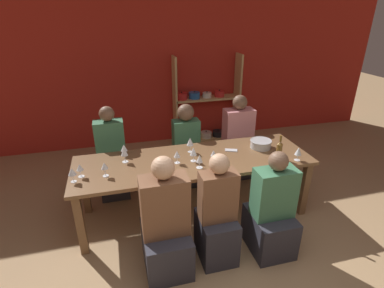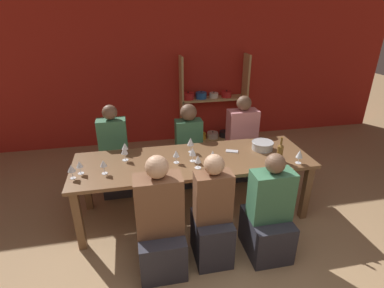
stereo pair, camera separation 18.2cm
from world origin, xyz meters
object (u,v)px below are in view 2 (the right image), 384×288
at_px(dining_table, 194,165).
at_px(person_far_b, 241,147).
at_px(wine_glass_white_a, 125,146).
at_px(person_far_c, 115,161).
at_px(shelf_unit, 212,113).
at_px(wine_glass_empty_d, 124,150).
at_px(wine_glass_red_a, 176,154).
at_px(wine_glass_white_b, 213,154).
at_px(wine_glass_red_b, 300,154).
at_px(cell_phone, 232,151).
at_px(wine_glass_empty_e, 162,166).
at_px(wine_glass_red_c, 193,152).
at_px(person_near_c, 212,222).
at_px(person_far_a, 189,154).
at_px(wine_bottle_green, 280,152).
at_px(wine_glass_empty_b, 79,165).
at_px(wine_glass_white_d, 103,164).
at_px(wine_glass_white_c, 191,142).
at_px(person_near_b, 268,219).
at_px(mixing_bowl, 263,145).
at_px(wine_glass_empty_a, 71,169).
at_px(wine_glass_empty_c, 198,159).
at_px(person_near_a, 160,229).

xyz_separation_m(dining_table, person_far_b, (0.90, 0.82, -0.23)).
relative_size(wine_glass_white_a, person_far_c, 0.12).
height_order(shelf_unit, wine_glass_empty_d, shelf_unit).
xyz_separation_m(wine_glass_red_a, wine_glass_white_b, (0.41, -0.08, -0.01)).
relative_size(wine_glass_red_b, cell_phone, 0.99).
relative_size(wine_glass_white_a, wine_glass_red_b, 0.90).
relative_size(wine_glass_empty_e, person_far_c, 0.12).
bearing_deg(wine_glass_red_c, person_near_c, -86.09).
bearing_deg(person_far_a, wine_glass_red_b, 133.85).
distance_m(shelf_unit, cell_phone, 2.14).
distance_m(wine_bottle_green, cell_phone, 0.58).
bearing_deg(person_near_c, wine_glass_empty_b, 152.02).
bearing_deg(wine_glass_white_d, wine_glass_empty_d, 51.10).
height_order(wine_glass_red_a, wine_glass_white_d, wine_glass_white_d).
bearing_deg(wine_glass_red_b, person_far_a, 133.85).
distance_m(wine_glass_white_c, person_near_c, 1.06).
distance_m(wine_glass_white_a, wine_glass_red_b, 2.03).
height_order(wine_glass_white_d, cell_phone, wine_glass_white_d).
bearing_deg(person_far_b, wine_glass_white_d, 26.67).
distance_m(wine_glass_empty_b, person_near_b, 2.04).
relative_size(wine_glass_white_b, wine_glass_white_c, 0.78).
bearing_deg(person_far_c, wine_glass_white_c, 151.09).
xyz_separation_m(mixing_bowl, cell_phone, (-0.39, 0.01, -0.05)).
bearing_deg(wine_glass_empty_b, person_far_b, 22.78).
xyz_separation_m(wine_bottle_green, wine_glass_red_c, (-0.98, 0.19, 0.01)).
bearing_deg(wine_glass_white_b, mixing_bowl, 16.99).
bearing_deg(wine_glass_white_c, cell_phone, -10.70).
xyz_separation_m(person_far_a, person_far_b, (0.81, 0.06, 0.00)).
height_order(wine_glass_red_b, wine_glass_empty_d, wine_glass_empty_d).
xyz_separation_m(wine_glass_white_a, person_near_c, (0.81, -1.06, -0.42)).
bearing_deg(person_far_b, wine_glass_empty_d, 22.14).
distance_m(wine_glass_empty_a, wine_glass_white_c, 1.37).
bearing_deg(wine_glass_empty_b, wine_glass_red_c, 1.70).
relative_size(mixing_bowl, wine_glass_white_c, 1.44).
bearing_deg(wine_glass_empty_b, person_near_b, -20.95).
bearing_deg(wine_glass_white_b, cell_phone, 35.99).
bearing_deg(person_near_c, wine_glass_white_a, 127.36).
bearing_deg(cell_phone, wine_glass_white_b, -144.01).
height_order(wine_glass_white_a, wine_glass_empty_b, same).
distance_m(wine_glass_white_d, wine_glass_empty_d, 0.35).
bearing_deg(wine_glass_empty_a, dining_table, 7.32).
height_order(wine_glass_empty_d, person_near_b, person_near_b).
bearing_deg(wine_glass_red_c, wine_bottle_green, -11.23).
bearing_deg(person_far_c, wine_glass_empty_b, 69.01).
relative_size(wine_bottle_green, wine_glass_empty_c, 1.88).
bearing_deg(wine_glass_red_b, wine_glass_white_c, 155.02).
height_order(wine_glass_white_a, person_near_b, person_near_b).
bearing_deg(mixing_bowl, wine_glass_red_b, -59.73).
bearing_deg(wine_glass_empty_c, person_near_a, -131.79).
height_order(wine_glass_red_b, wine_glass_empty_e, wine_glass_red_b).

